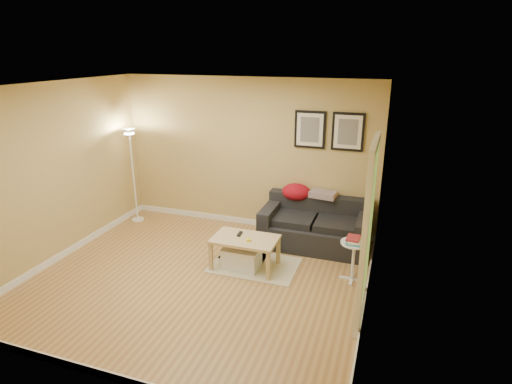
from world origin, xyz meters
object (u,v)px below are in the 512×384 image
(coffee_table, at_px, (245,253))
(floor_lamp, at_px, (134,178))
(side_table, at_px, (353,261))
(storage_bin, at_px, (242,258))
(sofa, at_px, (315,224))
(book_stack, at_px, (354,240))

(coffee_table, xyz_separation_m, floor_lamp, (-2.50, 1.00, 0.58))
(coffee_table, height_order, side_table, side_table)
(floor_lamp, bearing_deg, storage_bin, -22.90)
(sofa, distance_m, floor_lamp, 3.35)
(side_table, bearing_deg, floor_lamp, 167.86)
(storage_bin, height_order, book_stack, book_stack)
(book_stack, bearing_deg, sofa, 133.88)
(sofa, distance_m, side_table, 1.14)
(sofa, relative_size, floor_lamp, 0.99)
(side_table, xyz_separation_m, book_stack, (-0.01, -0.02, 0.33))
(coffee_table, bearing_deg, book_stack, -5.44)
(floor_lamp, bearing_deg, sofa, 0.55)
(sofa, height_order, floor_lamp, floor_lamp)
(sofa, bearing_deg, coffee_table, -128.35)
(sofa, bearing_deg, side_table, -52.10)
(side_table, distance_m, floor_lamp, 4.15)
(book_stack, bearing_deg, floor_lamp, 174.53)
(coffee_table, bearing_deg, side_table, -4.84)
(sofa, relative_size, coffee_table, 1.83)
(coffee_table, relative_size, side_table, 1.62)
(sofa, xyz_separation_m, coffee_table, (-0.82, -1.03, -0.14))
(storage_bin, bearing_deg, book_stack, 5.89)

